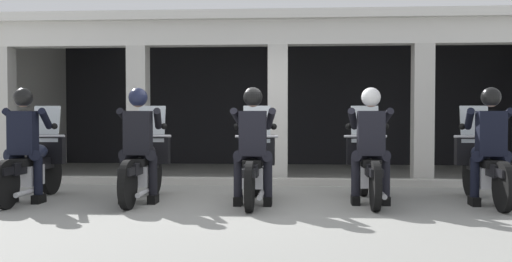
{
  "coord_description": "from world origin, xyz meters",
  "views": [
    {
      "loc": [
        0.62,
        -8.4,
        1.25
      ],
      "look_at": [
        0.0,
        0.07,
        0.98
      ],
      "focal_mm": 41.73,
      "sensor_mm": 36.0,
      "label": 1
    }
  ],
  "objects_px": {
    "police_officer_far_left": "(24,135)",
    "motorcycle_right": "(368,166)",
    "police_officer_left": "(139,135)",
    "motorcycle_far_left": "(34,165)",
    "police_officer_right": "(371,135)",
    "motorcycle_left": "(144,165)",
    "motorcycle_far_right": "(483,167)",
    "police_officer_far_right": "(490,136)",
    "motorcycle_center": "(255,166)",
    "police_officer_center": "(253,136)"
  },
  "relations": [
    {
      "from": "police_officer_far_left",
      "to": "motorcycle_right",
      "type": "bearing_deg",
      "value": 3.19
    },
    {
      "from": "police_officer_far_left",
      "to": "police_officer_left",
      "type": "height_order",
      "value": "same"
    },
    {
      "from": "motorcycle_far_left",
      "to": "police_officer_far_left",
      "type": "distance_m",
      "value": 0.52
    },
    {
      "from": "motorcycle_far_left",
      "to": "police_officer_right",
      "type": "relative_size",
      "value": 1.29
    },
    {
      "from": "motorcycle_left",
      "to": "motorcycle_far_left",
      "type": "bearing_deg",
      "value": -176.56
    },
    {
      "from": "motorcycle_left",
      "to": "motorcycle_far_right",
      "type": "bearing_deg",
      "value": 1.7
    },
    {
      "from": "motorcycle_far_left",
      "to": "motorcycle_far_right",
      "type": "height_order",
      "value": "same"
    },
    {
      "from": "police_officer_left",
      "to": "police_officer_far_right",
      "type": "xyz_separation_m",
      "value": [
        4.74,
        0.12,
        0.0
      ]
    },
    {
      "from": "motorcycle_far_left",
      "to": "motorcycle_far_right",
      "type": "bearing_deg",
      "value": -0.64
    },
    {
      "from": "motorcycle_far_right",
      "to": "motorcycle_center",
      "type": "bearing_deg",
      "value": -171.79
    },
    {
      "from": "motorcycle_center",
      "to": "motorcycle_right",
      "type": "relative_size",
      "value": 1.0
    },
    {
      "from": "motorcycle_far_right",
      "to": "motorcycle_far_left",
      "type": "bearing_deg",
      "value": -173.42
    },
    {
      "from": "police_officer_left",
      "to": "police_officer_far_right",
      "type": "distance_m",
      "value": 4.74
    },
    {
      "from": "police_officer_right",
      "to": "motorcycle_far_right",
      "type": "distance_m",
      "value": 1.67
    },
    {
      "from": "motorcycle_far_right",
      "to": "motorcycle_right",
      "type": "bearing_deg",
      "value": -174.66
    },
    {
      "from": "motorcycle_left",
      "to": "motorcycle_center",
      "type": "bearing_deg",
      "value": -2.45
    },
    {
      "from": "police_officer_far_left",
      "to": "motorcycle_left",
      "type": "xyz_separation_m",
      "value": [
        1.58,
        0.37,
        -0.44
      ]
    },
    {
      "from": "motorcycle_far_left",
      "to": "motorcycle_right",
      "type": "distance_m",
      "value": 4.74
    },
    {
      "from": "motorcycle_far_left",
      "to": "motorcycle_center",
      "type": "bearing_deg",
      "value": -2.27
    },
    {
      "from": "motorcycle_right",
      "to": "motorcycle_far_left",
      "type": "bearing_deg",
      "value": 177.95
    },
    {
      "from": "motorcycle_left",
      "to": "motorcycle_center",
      "type": "distance_m",
      "value": 1.58
    },
    {
      "from": "motorcycle_center",
      "to": "motorcycle_far_left",
      "type": "bearing_deg",
      "value": -172.44
    },
    {
      "from": "motorcycle_center",
      "to": "motorcycle_right",
      "type": "xyz_separation_m",
      "value": [
        1.58,
        0.18,
        0.0
      ]
    },
    {
      "from": "motorcycle_center",
      "to": "police_officer_center",
      "type": "relative_size",
      "value": 1.29
    },
    {
      "from": "police_officer_far_left",
      "to": "police_officer_left",
      "type": "relative_size",
      "value": 1.0
    },
    {
      "from": "motorcycle_right",
      "to": "police_officer_far_left",
      "type": "bearing_deg",
      "value": -178.64
    },
    {
      "from": "police_officer_center",
      "to": "police_officer_right",
      "type": "xyz_separation_m",
      "value": [
        1.58,
        0.18,
        0.0
      ]
    },
    {
      "from": "motorcycle_far_left",
      "to": "police_officer_far_right",
      "type": "xyz_separation_m",
      "value": [
        6.32,
        -0.08,
        0.44
      ]
    },
    {
      "from": "police_officer_far_right",
      "to": "police_officer_left",
      "type": "bearing_deg",
      "value": -173.86
    },
    {
      "from": "police_officer_far_left",
      "to": "motorcycle_left",
      "type": "distance_m",
      "value": 1.68
    },
    {
      "from": "motorcycle_far_right",
      "to": "police_officer_far_right",
      "type": "relative_size",
      "value": 1.29
    },
    {
      "from": "motorcycle_far_left",
      "to": "police_officer_left",
      "type": "distance_m",
      "value": 1.65
    },
    {
      "from": "motorcycle_far_left",
      "to": "motorcycle_left",
      "type": "bearing_deg",
      "value": 0.67
    },
    {
      "from": "police_officer_far_left",
      "to": "police_officer_far_right",
      "type": "bearing_deg",
      "value": -0.64
    },
    {
      "from": "motorcycle_left",
      "to": "motorcycle_right",
      "type": "xyz_separation_m",
      "value": [
        3.16,
        0.1,
        0.0
      ]
    },
    {
      "from": "police_officer_far_left",
      "to": "police_officer_left",
      "type": "bearing_deg",
      "value": 0.67
    },
    {
      "from": "police_officer_center",
      "to": "police_officer_right",
      "type": "height_order",
      "value": "same"
    },
    {
      "from": "police_officer_left",
      "to": "motorcycle_far_right",
      "type": "xyz_separation_m",
      "value": [
        4.74,
        0.4,
        -0.44
      ]
    },
    {
      "from": "motorcycle_left",
      "to": "motorcycle_center",
      "type": "relative_size",
      "value": 1.0
    },
    {
      "from": "police_officer_far_left",
      "to": "police_officer_center",
      "type": "relative_size",
      "value": 1.0
    },
    {
      "from": "police_officer_right",
      "to": "police_officer_far_right",
      "type": "distance_m",
      "value": 1.58
    },
    {
      "from": "motorcycle_far_left",
      "to": "police_officer_center",
      "type": "xyz_separation_m",
      "value": [
        3.16,
        -0.27,
        0.44
      ]
    },
    {
      "from": "motorcycle_right",
      "to": "police_officer_far_right",
      "type": "height_order",
      "value": "police_officer_far_right"
    },
    {
      "from": "motorcycle_far_left",
      "to": "motorcycle_right",
      "type": "height_order",
      "value": "same"
    },
    {
      "from": "police_officer_far_left",
      "to": "police_officer_right",
      "type": "xyz_separation_m",
      "value": [
        4.74,
        0.19,
        0.0
      ]
    },
    {
      "from": "police_officer_far_left",
      "to": "motorcycle_left",
      "type": "height_order",
      "value": "police_officer_far_left"
    },
    {
      "from": "motorcycle_left",
      "to": "motorcycle_right",
      "type": "relative_size",
      "value": 1.0
    },
    {
      "from": "motorcycle_left",
      "to": "motorcycle_center",
      "type": "xyz_separation_m",
      "value": [
        1.58,
        -0.07,
        0.0
      ]
    },
    {
      "from": "police_officer_far_left",
      "to": "motorcycle_center",
      "type": "bearing_deg",
      "value": 2.86
    },
    {
      "from": "police_officer_far_left",
      "to": "motorcycle_right",
      "type": "height_order",
      "value": "police_officer_far_left"
    }
  ]
}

